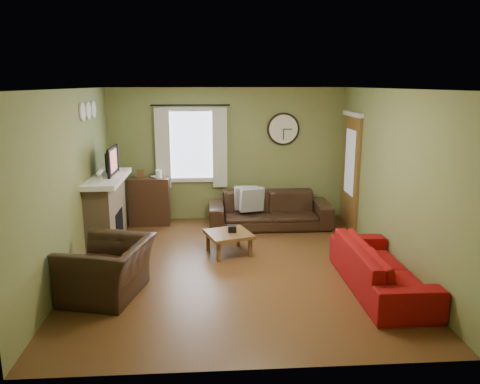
{
  "coord_description": "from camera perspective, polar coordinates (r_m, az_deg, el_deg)",
  "views": [
    {
      "loc": [
        -0.38,
        -6.55,
        2.67
      ],
      "look_at": [
        0.1,
        0.4,
        1.05
      ],
      "focal_mm": 35.0,
      "sensor_mm": 36.0,
      "label": 1
    }
  ],
  "objects": [
    {
      "name": "wall_left",
      "position": [
        6.97,
        -19.87,
        0.95
      ],
      "size": [
        0.0,
        5.2,
        2.6
      ],
      "primitive_type": "cube",
      "color": "olive",
      "rests_on": "ground"
    },
    {
      "name": "book",
      "position": [
        9.07,
        -10.61,
        1.99
      ],
      "size": [
        0.24,
        0.25,
        0.02
      ],
      "primitive_type": "imported",
      "rotation": [
        0.0,
        0.0,
        0.66
      ],
      "color": "brown",
      "rests_on": "bookshelf"
    },
    {
      "name": "wall_front",
      "position": [
        4.2,
        1.46,
        -5.97
      ],
      "size": [
        4.6,
        0.0,
        2.6
      ],
      "primitive_type": "cube",
      "color": "olive",
      "rests_on": "ground"
    },
    {
      "name": "door",
      "position": [
        8.96,
        13.34,
        2.32
      ],
      "size": [
        0.05,
        0.9,
        2.1
      ],
      "primitive_type": "cube",
      "color": "brown",
      "rests_on": "floor"
    },
    {
      "name": "firebox",
      "position": [
        8.2,
        -14.56,
        -4.14
      ],
      "size": [
        0.04,
        0.6,
        0.55
      ],
      "primitive_type": "cube",
      "color": "black",
      "rests_on": "fireplace"
    },
    {
      "name": "pillow_right",
      "position": [
        8.88,
        0.76,
        -0.72
      ],
      "size": [
        0.45,
        0.15,
        0.45
      ],
      "primitive_type": "cube",
      "rotation": [
        0.0,
        0.0,
        0.04
      ],
      "color": "gray",
      "rests_on": "sofa_brown"
    },
    {
      "name": "pillow_left",
      "position": [
        8.76,
        1.45,
        -0.93
      ],
      "size": [
        0.46,
        0.24,
        0.45
      ],
      "primitive_type": "cube",
      "rotation": [
        0.0,
        0.0,
        0.24
      ],
      "color": "gray",
      "rests_on": "sofa_brown"
    },
    {
      "name": "curtain_rod",
      "position": [
        9.05,
        -6.07,
        10.48
      ],
      "size": [
        0.03,
        0.03,
        1.5
      ],
      "primitive_type": "cylinder",
      "color": "black",
      "rests_on": "wall_back"
    },
    {
      "name": "mantel",
      "position": [
        8.03,
        -16.02,
        1.59
      ],
      "size": [
        0.58,
        1.6,
        0.08
      ],
      "primitive_type": "cube",
      "color": "white",
      "rests_on": "fireplace"
    },
    {
      "name": "tv_screen",
      "position": [
        8.11,
        -15.24,
        3.69
      ],
      "size": [
        0.02,
        0.62,
        0.36
      ],
      "primitive_type": "cube",
      "color": "#994C3F",
      "rests_on": "mantel"
    },
    {
      "name": "wall_back",
      "position": [
        9.26,
        -1.56,
        4.58
      ],
      "size": [
        4.6,
        0.0,
        2.6
      ],
      "primitive_type": "cube",
      "color": "olive",
      "rests_on": "ground"
    },
    {
      "name": "medallion_left",
      "position": [
        7.61,
        -18.66,
        9.25
      ],
      "size": [
        0.28,
        0.28,
        0.03
      ],
      "primitive_type": "cylinder",
      "color": "white",
      "rests_on": "wall_left"
    },
    {
      "name": "ceiling",
      "position": [
        6.56,
        -0.65,
        12.47
      ],
      "size": [
        4.6,
        5.2,
        0.0
      ],
      "primitive_type": "cube",
      "color": "white",
      "rests_on": "ground"
    },
    {
      "name": "floor",
      "position": [
        7.09,
        -0.59,
        -9.05
      ],
      "size": [
        4.6,
        5.2,
        0.0
      ],
      "primitive_type": "cube",
      "color": "#57361A",
      "rests_on": "ground"
    },
    {
      "name": "tv",
      "position": [
        8.14,
        -15.76,
        3.28
      ],
      "size": [
        0.08,
        0.6,
        0.35
      ],
      "primitive_type": "imported",
      "rotation": [
        0.0,
        0.0,
        1.57
      ],
      "color": "black",
      "rests_on": "mantel"
    },
    {
      "name": "tissue_box",
      "position": [
        7.5,
        -0.97,
        -4.54
      ],
      "size": [
        0.13,
        0.13,
        0.1
      ],
      "primitive_type": "cube",
      "rotation": [
        0.0,
        0.0,
        0.02
      ],
      "color": "black",
      "rests_on": "coffee_table"
    },
    {
      "name": "coffee_table",
      "position": [
        7.54,
        -1.38,
        -6.24
      ],
      "size": [
        0.83,
        0.83,
        0.35
      ],
      "primitive_type": null,
      "rotation": [
        0.0,
        0.0,
        0.31
      ],
      "color": "brown",
      "rests_on": "floor"
    },
    {
      "name": "wine_glass_a",
      "position": [
        7.43,
        -16.86,
        1.69
      ],
      "size": [
        0.07,
        0.07,
        0.19
      ],
      "primitive_type": null,
      "color": "white",
      "rests_on": "mantel"
    },
    {
      "name": "medallion_right",
      "position": [
        8.28,
        -17.45,
        9.59
      ],
      "size": [
        0.28,
        0.28,
        0.03
      ],
      "primitive_type": "cylinder",
      "color": "white",
      "rests_on": "wall_left"
    },
    {
      "name": "armchair",
      "position": [
        6.28,
        -15.81,
        -9.04
      ],
      "size": [
        1.2,
        1.3,
        0.72
      ],
      "primitive_type": "imported",
      "rotation": [
        0.0,
        0.0,
        -1.81
      ],
      "color": "black",
      "rests_on": "floor"
    },
    {
      "name": "sofa_brown",
      "position": [
        8.89,
        3.61,
        -2.18
      ],
      "size": [
        2.28,
        0.89,
        0.67
      ],
      "primitive_type": "imported",
      "color": "black",
      "rests_on": "floor"
    },
    {
      "name": "wall_clock",
      "position": [
        9.26,
        5.31,
        7.65
      ],
      "size": [
        0.64,
        0.06,
        0.64
      ],
      "primitive_type": null,
      "color": "white",
      "rests_on": "wall_back"
    },
    {
      "name": "curtain_left",
      "position": [
        9.16,
        -9.4,
        5.26
      ],
      "size": [
        0.28,
        0.04,
        1.55
      ],
      "primitive_type": "cube",
      "color": "silver",
      "rests_on": "wall_back"
    },
    {
      "name": "curtain_right",
      "position": [
        9.12,
        -2.48,
        5.39
      ],
      "size": [
        0.28,
        0.04,
        1.55
      ],
      "primitive_type": "cube",
      "color": "silver",
      "rests_on": "wall_back"
    },
    {
      "name": "bookshelf",
      "position": [
        9.14,
        -10.98,
        -1.15
      ],
      "size": [
        0.77,
        0.33,
        0.92
      ],
      "primitive_type": null,
      "color": "#3A2416",
      "rests_on": "floor"
    },
    {
      "name": "fireplace",
      "position": [
        8.17,
        -15.97,
        -2.47
      ],
      "size": [
        0.4,
        1.4,
        1.1
      ],
      "primitive_type": "cube",
      "color": "#9B8362",
      "rests_on": "floor"
    },
    {
      "name": "window_pane",
      "position": [
        9.21,
        -5.94,
        5.72
      ],
      "size": [
        1.0,
        0.02,
        1.3
      ],
      "primitive_type": null,
      "color": "silver",
      "rests_on": "wall_back"
    },
    {
      "name": "medallion_mid",
      "position": [
        7.95,
        -18.03,
        9.43
      ],
      "size": [
        0.28,
        0.28,
        0.03
      ],
      "primitive_type": "cylinder",
      "color": "white",
      "rests_on": "wall_left"
    },
    {
      "name": "sofa_red",
      "position": [
        6.52,
        16.76,
        -8.78
      ],
      "size": [
        0.82,
        2.09,
        0.61
      ],
      "primitive_type": "imported",
      "rotation": [
        0.0,
        0.0,
        1.57
      ],
      "color": "maroon",
      "rests_on": "floor"
    },
    {
      "name": "wine_glass_b",
      "position": [
        7.59,
        -16.61,
        1.95
      ],
      "size": [
        0.07,
        0.07,
        0.19
      ],
      "primitive_type": null,
      "color": "white",
      "rests_on": "mantel"
    },
    {
      "name": "wall_right",
      "position": [
        7.21,
        17.95,
        1.49
      ],
      "size": [
        0.0,
        5.2,
        2.6
      ],
      "primitive_type": "cube",
      "color": "olive",
      "rests_on": "ground"
    }
  ]
}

